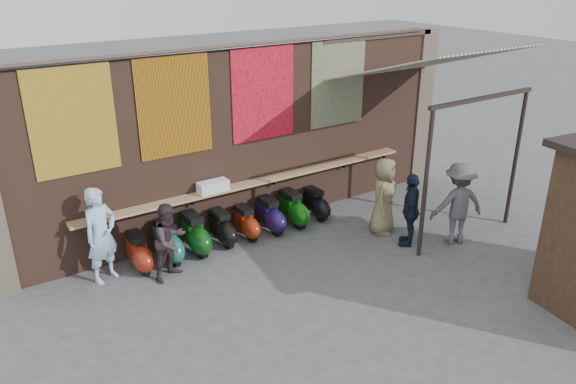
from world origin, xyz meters
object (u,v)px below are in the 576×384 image
object	(u,v)px
scooter_stool_7	(315,204)
diner_left	(101,235)
scooter_stool_1	(168,242)
shopper_grey	(458,204)
scooter_stool_0	(139,253)
shopper_tan	(384,196)
scooter_stool_3	(222,228)
scooter_stool_4	(246,223)
shopper_navy	(411,210)
scooter_stool_6	(293,209)
scooter_stool_2	(195,234)
scooter_stool_5	(270,216)
shelf_box	(213,187)
diner_right	(170,241)

from	to	relation	value
scooter_stool_7	diner_left	world-z (taller)	diner_left
scooter_stool_1	shopper_grey	bearing A→B (deg)	-25.81
scooter_stool_0	shopper_tan	bearing A→B (deg)	-15.01
scooter_stool_3	scooter_stool_7	world-z (taller)	scooter_stool_3
scooter_stool_4	shopper_grey	xyz separation A→B (m)	(3.60, -2.63, 0.55)
shopper_navy	shopper_tan	world-z (taller)	shopper_tan
scooter_stool_7	shopper_grey	world-z (taller)	shopper_grey
scooter_stool_6	scooter_stool_2	bearing A→B (deg)	179.56
scooter_stool_1	scooter_stool_5	bearing A→B (deg)	-0.25
shopper_grey	shopper_tan	size ratio (longest dim) A/B	1.05
scooter_stool_0	shopper_grey	bearing A→B (deg)	-23.24
shopper_grey	scooter_stool_3	bearing A→B (deg)	-11.52
scooter_stool_4	shopper_grey	bearing A→B (deg)	-36.10
scooter_stool_4	shelf_box	bearing A→B (deg)	156.09
diner_right	shopper_tan	world-z (taller)	shopper_tan
scooter_stool_1	scooter_stool_3	distance (m)	1.22
scooter_stool_0	scooter_stool_4	xyz separation A→B (m)	(2.40, 0.05, -0.03)
scooter_stool_7	diner_left	distance (m)	4.93
diner_right	scooter_stool_2	bearing A→B (deg)	16.66
scooter_stool_7	diner_right	bearing A→B (deg)	-170.79
scooter_stool_2	scooter_stool_6	distance (m)	2.40
scooter_stool_3	scooter_stool_5	world-z (taller)	scooter_stool_5
shelf_box	scooter_stool_5	xyz separation A→B (m)	(1.20, -0.30, -0.86)
scooter_stool_6	scooter_stool_4	bearing A→B (deg)	178.32
diner_right	shopper_navy	bearing A→B (deg)	-40.30
scooter_stool_6	shopper_navy	world-z (taller)	shopper_navy
shelf_box	scooter_stool_7	xyz separation A→B (m)	(2.45, -0.28, -0.89)
shelf_box	scooter_stool_7	size ratio (longest dim) A/B	0.87
shelf_box	scooter_stool_0	bearing A→B (deg)	-170.00
shelf_box	scooter_stool_6	world-z (taller)	shelf_box
scooter_stool_3	shopper_grey	xyz separation A→B (m)	(4.17, -2.64, 0.53)
scooter_stool_3	scooter_stool_7	distance (m)	2.41
scooter_stool_7	scooter_stool_2	bearing A→B (deg)	-179.97
scooter_stool_4	shopper_grey	size ratio (longest dim) A/B	0.41
scooter_stool_1	scooter_stool_5	xyz separation A→B (m)	(2.38, -0.01, -0.03)
scooter_stool_1	diner_right	size ratio (longest dim) A/B	0.57
scooter_stool_4	scooter_stool_7	xyz separation A→B (m)	(1.84, -0.01, 0.01)
shopper_navy	shopper_tan	xyz separation A→B (m)	(-0.07, 0.75, 0.06)
scooter_stool_1	diner_left	world-z (taller)	diner_left
scooter_stool_3	scooter_stool_1	bearing A→B (deg)	-178.43
shopper_navy	diner_left	bearing A→B (deg)	-63.59
scooter_stool_4	shopper_tan	bearing A→B (deg)	-27.91
scooter_stool_3	shopper_navy	bearing A→B (deg)	-33.31
scooter_stool_4	diner_right	size ratio (longest dim) A/B	0.49
diner_left	shopper_navy	bearing A→B (deg)	-43.56
diner_right	shopper_grey	distance (m)	5.92
scooter_stool_4	scooter_stool_6	distance (m)	1.19
scooter_stool_2	diner_right	distance (m)	1.03
scooter_stool_4	diner_right	xyz separation A→B (m)	(-1.97, -0.63, 0.40)
diner_left	shopper_navy	xyz separation A→B (m)	(5.77, -2.12, -0.13)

